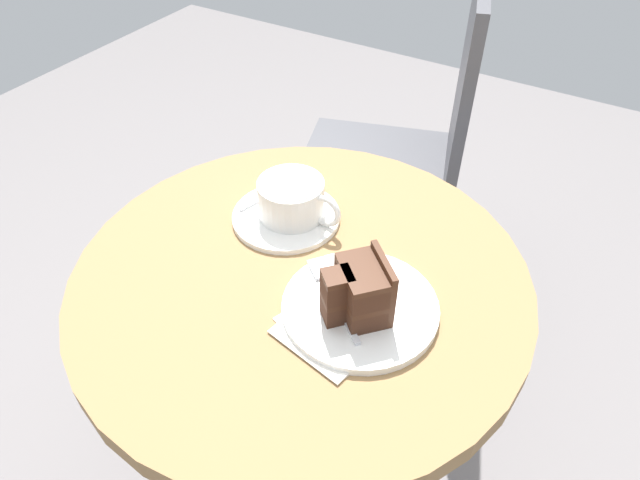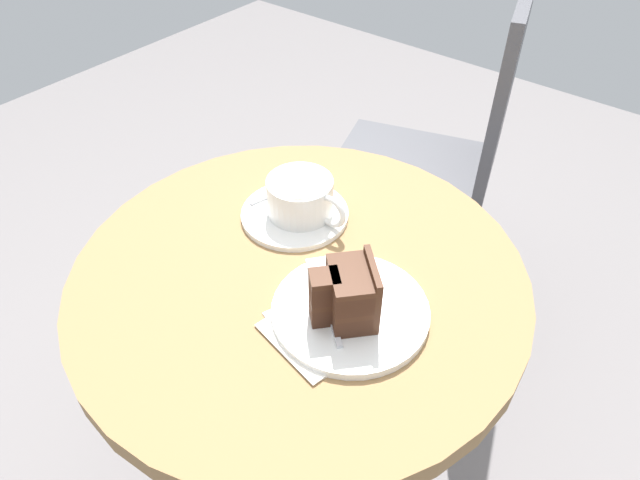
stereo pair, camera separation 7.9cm
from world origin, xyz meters
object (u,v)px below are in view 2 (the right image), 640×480
coffee_cup (301,196)px  cake_plate (350,311)px  napkin (325,327)px  cafe_chair (449,149)px  saucer (295,214)px  teaspoon (288,188)px  cake_slice (348,294)px  fork (322,289)px

coffee_cup → cake_plate: 0.21m
napkin → cafe_chair: bearing=104.4°
saucer → teaspoon: size_ratio=1.56×
cake_slice → napkin: bearing=-119.5°
fork → napkin: size_ratio=0.79×
teaspoon → cake_plate: (0.23, -0.15, -0.01)m
fork → cafe_chair: (-0.14, 0.66, -0.18)m
saucer → fork: fork is taller
saucer → fork: 0.18m
saucer → teaspoon: teaspoon is taller
cake_plate → cake_slice: size_ratio=2.17×
coffee_cup → cafe_chair: (-0.01, 0.55, -0.20)m
teaspoon → cake_slice: bearing=-108.5°
cake_plate → coffee_cup: bearing=147.2°
coffee_cup → cafe_chair: cafe_chair is taller
coffee_cup → teaspoon: bearing=149.8°
coffee_cup → napkin: coffee_cup is taller
cafe_chair → teaspoon: bearing=-22.4°
teaspoon → cafe_chair: bearing=10.8°
coffee_cup → cake_slice: size_ratio=1.44×
coffee_cup → fork: 0.17m
cake_slice → cafe_chair: bearing=106.2°
saucer → cake_plate: cake_plate is taller
napkin → cafe_chair: 0.74m
cake_plate → cake_slice: (0.00, -0.01, 0.04)m
coffee_cup → cake_slice: (0.18, -0.13, 0.01)m
coffee_cup → napkin: 0.23m
teaspoon → napkin: 0.29m
cake_slice → cafe_chair: (-0.20, 0.68, -0.21)m
coffee_cup → teaspoon: 0.07m
cake_slice → napkin: cake_slice is taller
cake_slice → napkin: (-0.02, -0.03, -0.05)m
cake_slice → saucer: bearing=147.7°
teaspoon → cake_plate: teaspoon is taller
saucer → cake_plate: (0.19, -0.11, 0.00)m
saucer → cake_plate: bearing=-30.1°
fork → coffee_cup: bearing=-1.9°
fork → cake_plate: bearing=-143.0°
cake_plate → fork: (-0.05, 0.00, 0.01)m
saucer → coffee_cup: coffee_cup is taller
cake_plate → cafe_chair: cafe_chair is taller
coffee_cup → fork: (0.13, -0.11, -0.03)m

